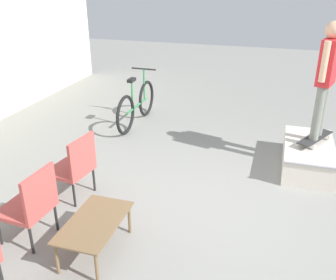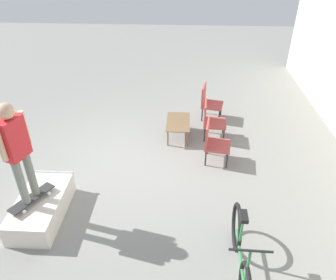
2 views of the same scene
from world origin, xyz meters
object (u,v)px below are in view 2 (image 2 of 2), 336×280
person_skater (16,146)px  patio_chair_left (209,101)px  bicycle (241,255)px  patio_chair_right (213,141)px  skateboard_on_ramp (32,198)px  skate_ramp_box (42,207)px  coffee_table (178,123)px  patio_chair_center (211,119)px

person_skater → patio_chair_left: size_ratio=1.91×
bicycle → patio_chair_right: bearing=-174.3°
skateboard_on_ramp → bicycle: bicycle is taller
patio_chair_left → patio_chair_right: bearing=-169.0°
skate_ramp_box → skateboard_on_ramp: skateboard_on_ramp is taller
skateboard_on_ramp → patio_chair_right: (-1.89, 3.09, -0.00)m
skate_ramp_box → patio_chair_left: 4.79m
coffee_table → skateboard_on_ramp: bearing=-39.6°
patio_chair_left → patio_chair_right: 1.90m
skate_ramp_box → patio_chair_left: bearing=140.7°
patio_chair_left → skate_ramp_box: bearing=151.7°
patio_chair_center → skateboard_on_ramp: bearing=135.9°
patio_chair_left → person_skater: bearing=151.8°
patio_chair_left → patio_chair_center: size_ratio=1.00×
bicycle → patio_chair_left: bearing=-176.0°
bicycle → skateboard_on_ramp: bearing=-103.5°
patio_chair_right → bicycle: (2.77, 0.21, -0.09)m
skateboard_on_ramp → skate_ramp_box: bearing=170.0°
patio_chair_center → bicycle: (3.71, 0.21, -0.09)m
person_skater → coffee_table: bearing=158.4°
patio_chair_right → bicycle: 2.78m
skateboard_on_ramp → patio_chair_right: bearing=150.0°
skate_ramp_box → coffee_table: 3.55m
skateboard_on_ramp → person_skater: bearing=-106.4°
coffee_table → bicycle: (3.70, 0.97, 0.04)m
person_skater → patio_chair_right: size_ratio=1.91×
coffee_table → patio_chair_right: 1.21m
skate_ramp_box → patio_chair_center: (-2.74, 3.02, 0.28)m
coffee_table → skate_ramp_box: bearing=-39.6°
coffee_table → bicycle: bearing=14.7°
patio_chair_left → patio_chair_center: bearing=-169.1°
patio_chair_left → bicycle: (4.67, 0.21, -0.09)m
person_skater → patio_chair_left: 5.00m
skate_ramp_box → coffee_table: bearing=140.4°
skate_ramp_box → patio_chair_left: size_ratio=1.60×
coffee_table → patio_chair_left: patio_chair_left is taller
coffee_table → patio_chair_center: patio_chair_center is taller
person_skater → patio_chair_right: bearing=139.4°
coffee_table → patio_chair_center: (-0.01, 0.76, 0.13)m
skateboard_on_ramp → patio_chair_center: size_ratio=0.90×
skateboard_on_ramp → patio_chair_center: (-2.83, 3.09, -0.00)m
coffee_table → patio_chair_right: size_ratio=1.04×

